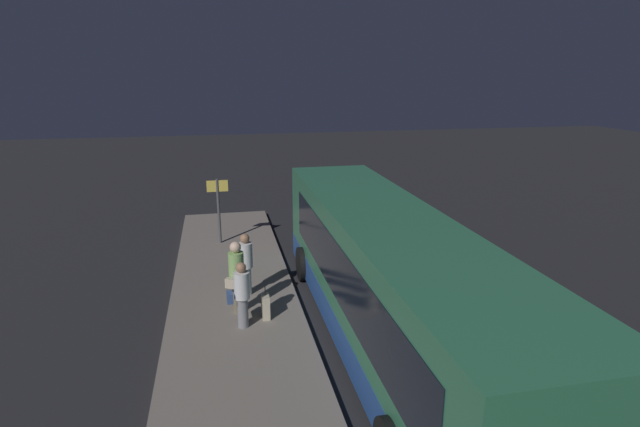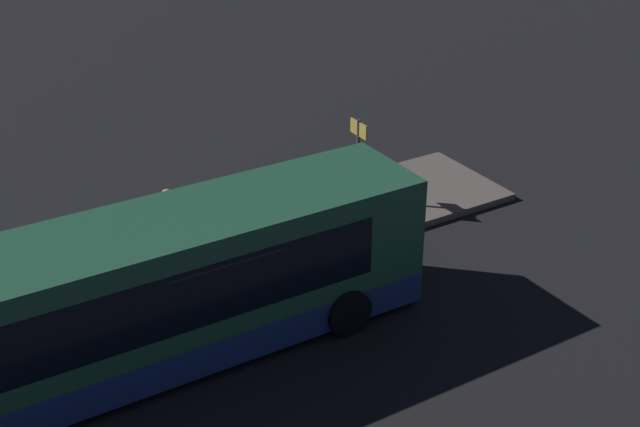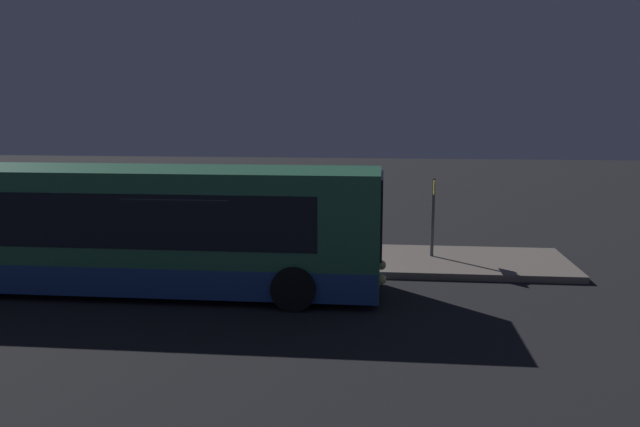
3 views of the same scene
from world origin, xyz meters
The scene contains 8 objects.
ground centered at (0.00, 0.00, 0.00)m, with size 80.00×80.00×0.00m, color #232326.
platform centered at (0.00, 3.28, 0.09)m, with size 20.00×3.37×0.19m.
bus_lead centered at (-1.45, -0.02, 1.53)m, with size 12.15×2.70×3.07m.
passenger_boarding centered at (1.61, 2.93, 1.12)m, with size 0.53×0.53×1.72m.
passenger_waiting centered at (-0.20, 3.15, 1.06)m, with size 0.37×0.54×1.63m.
passenger_with_bags centered at (0.59, 3.22, 1.20)m, with size 0.65×0.56×1.87m.
suitcase centered at (0.15, 2.56, 0.48)m, with size 0.39×0.18×0.83m.
sign_post centered at (6.11, 3.56, 1.64)m, with size 0.10×0.72×2.31m.
Camera 2 is at (-5.96, -14.17, 10.94)m, focal length 50.00 mm.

